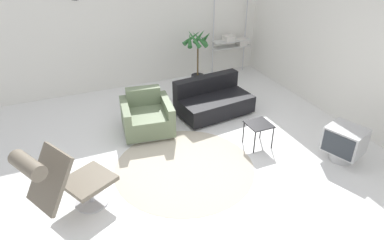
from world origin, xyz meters
TOP-DOWN VIEW (x-y plane):
  - ground_plane at (0.00, 0.00)m, footprint 12.00×12.00m
  - wall_back at (-0.00, 3.20)m, footprint 12.00×0.09m
  - wall_right at (3.04, 0.00)m, footprint 0.06×12.00m
  - round_rug at (-0.21, -0.16)m, footprint 2.12×2.12m
  - lounge_chair at (-1.91, -0.53)m, footprint 1.15×0.93m
  - armchair_red at (-0.41, 1.09)m, footprint 0.94×0.94m
  - couch_low at (0.96, 1.24)m, footprint 1.46×0.96m
  - side_table at (1.13, -0.08)m, footprint 0.38×0.38m
  - crt_television at (2.11, -0.94)m, footprint 0.61×0.66m
  - potted_plant at (1.22, 2.55)m, footprint 0.54×0.57m
  - shelf_unit at (2.30, 2.91)m, footprint 0.92×0.28m

SIDE VIEW (x-z plane):
  - ground_plane at x=0.00m, z-range 0.00..0.00m
  - round_rug at x=-0.21m, z-range 0.00..0.01m
  - couch_low at x=0.96m, z-range -0.09..0.59m
  - armchair_red at x=-0.41m, z-range -0.09..0.63m
  - crt_television at x=2.11m, z-range 0.04..0.60m
  - side_table at x=1.13m, z-range 0.16..0.57m
  - lounge_chair at x=-1.91m, z-range 0.08..1.17m
  - potted_plant at x=1.22m, z-range 0.00..1.33m
  - shelf_unit at x=2.30m, z-range -0.15..1.79m
  - wall_right at x=3.04m, z-range 0.00..2.80m
  - wall_back at x=0.00m, z-range 0.00..2.80m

